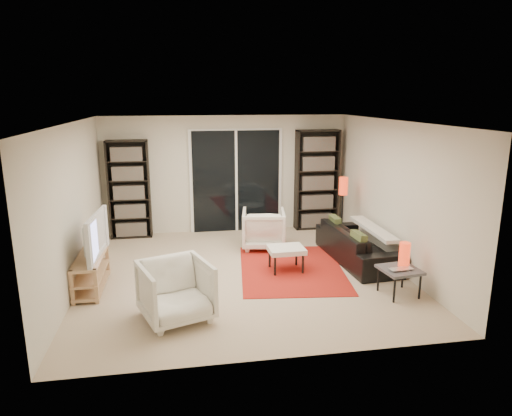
% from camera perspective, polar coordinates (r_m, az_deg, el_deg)
% --- Properties ---
extents(floor, '(5.00, 5.00, 0.00)m').
position_cam_1_polar(floor, '(7.41, -1.53, -8.16)').
color(floor, tan).
rests_on(floor, ground).
extents(wall_back, '(5.00, 0.02, 2.40)m').
position_cam_1_polar(wall_back, '(9.49, -3.73, 4.24)').
color(wall_back, beige).
rests_on(wall_back, ground).
extents(wall_front, '(5.00, 0.02, 2.40)m').
position_cam_1_polar(wall_front, '(4.69, 2.76, -5.80)').
color(wall_front, beige).
rests_on(wall_front, ground).
extents(wall_left, '(0.02, 5.00, 2.40)m').
position_cam_1_polar(wall_left, '(7.15, -21.83, 0.11)').
color(wall_left, beige).
rests_on(wall_left, ground).
extents(wall_right, '(0.02, 5.00, 2.40)m').
position_cam_1_polar(wall_right, '(7.80, 16.92, 1.57)').
color(wall_right, beige).
rests_on(wall_right, ground).
extents(ceiling, '(5.00, 5.00, 0.02)m').
position_cam_1_polar(ceiling, '(6.89, -1.66, 10.71)').
color(ceiling, white).
rests_on(ceiling, wall_back).
extents(sliding_door, '(1.92, 0.08, 2.16)m').
position_cam_1_polar(sliding_door, '(9.50, -2.49, 3.35)').
color(sliding_door, white).
rests_on(sliding_door, ground).
extents(bookshelf_left, '(0.80, 0.30, 1.95)m').
position_cam_1_polar(bookshelf_left, '(9.37, -15.56, 2.23)').
color(bookshelf_left, black).
rests_on(bookshelf_left, ground).
extents(bookshelf_right, '(0.90, 0.30, 2.10)m').
position_cam_1_polar(bookshelf_right, '(9.73, 7.60, 3.49)').
color(bookshelf_right, black).
rests_on(bookshelf_right, ground).
extents(tv_stand, '(0.37, 1.16, 0.50)m').
position_cam_1_polar(tv_stand, '(7.18, -19.91, -7.50)').
color(tv_stand, '#DFAA79').
rests_on(tv_stand, floor).
extents(tv, '(0.23, 1.12, 0.64)m').
position_cam_1_polar(tv, '(7.00, -20.12, -3.24)').
color(tv, black).
rests_on(tv, tv_stand).
extents(rug, '(1.90, 2.41, 0.01)m').
position_cam_1_polar(rug, '(7.60, 4.46, -7.58)').
color(rug, '#B11F15').
rests_on(rug, floor).
extents(sofa, '(0.90, 2.04, 0.58)m').
position_cam_1_polar(sofa, '(8.06, 12.56, -4.46)').
color(sofa, black).
rests_on(sofa, floor).
extents(armchair_back, '(0.90, 0.92, 0.73)m').
position_cam_1_polar(armchair_back, '(8.52, 0.94, -2.61)').
color(armchair_back, silver).
rests_on(armchair_back, floor).
extents(armchair_front, '(1.05, 1.06, 0.77)m').
position_cam_1_polar(armchair_front, '(5.92, -9.98, -10.20)').
color(armchair_front, silver).
rests_on(armchair_front, floor).
extents(ottoman, '(0.59, 0.48, 0.40)m').
position_cam_1_polar(ottoman, '(7.42, 3.79, -5.32)').
color(ottoman, silver).
rests_on(ottoman, floor).
extents(side_table, '(0.57, 0.57, 0.40)m').
position_cam_1_polar(side_table, '(6.83, 17.51, -7.55)').
color(side_table, '#4B4B50').
rests_on(side_table, floor).
extents(laptop, '(0.36, 0.25, 0.03)m').
position_cam_1_polar(laptop, '(6.72, 17.90, -7.44)').
color(laptop, silver).
rests_on(laptop, side_table).
extents(table_lamp, '(0.15, 0.15, 0.35)m').
position_cam_1_polar(table_lamp, '(6.88, 18.06, -5.53)').
color(table_lamp, red).
rests_on(table_lamp, side_table).
extents(floor_lamp, '(0.19, 0.19, 1.26)m').
position_cam_1_polar(floor_lamp, '(8.96, 10.82, 1.82)').
color(floor_lamp, black).
rests_on(floor_lamp, floor).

